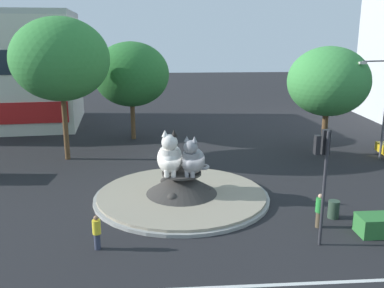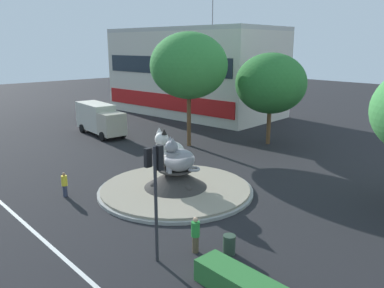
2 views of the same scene
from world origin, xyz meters
The scene contains 13 objects.
ground_plane centered at (0.00, 0.00, 0.00)m, with size 160.00×160.00×0.00m, color black.
lane_centreline centered at (0.00, -8.77, 0.00)m, with size 112.00×0.20×0.01m, color silver.
roundabout_island centered at (0.00, 0.00, 0.47)m, with size 9.77×9.77×1.54m.
cat_statue_white centered at (-0.63, -0.05, 2.46)m, with size 1.68×2.59×2.53m.
cat_statue_grey centered at (0.61, -0.29, 2.34)m, with size 2.03×2.28×2.20m.
traffic_light_mast centered at (5.64, -5.80, 3.74)m, with size 0.71×0.55×5.11m.
broadleaf_tree_behind_island centered at (-3.49, 14.31, 5.63)m, with size 6.42×6.42×8.36m.
second_tree_near_tower centered at (11.29, 8.23, 5.55)m, with size 6.00×6.00×8.11m.
third_tree_left centered at (-7.98, 8.37, 7.23)m, with size 6.84×6.84×10.15m.
streetlight_arm centered at (14.63, 6.44, 4.27)m, with size 2.63×0.77×7.24m.
pedestrian_yellow_shirt centered at (-3.90, -5.54, 0.81)m, with size 0.36×0.36×1.55m.
pedestrian_green_shirt centered at (6.30, -4.19, 0.89)m, with size 0.38×0.38×1.69m.
litter_bin centered at (7.44, -3.20, 0.45)m, with size 0.56×0.56×0.90m.
Camera 1 is at (-1.13, -22.28, 8.94)m, focal length 39.70 mm.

